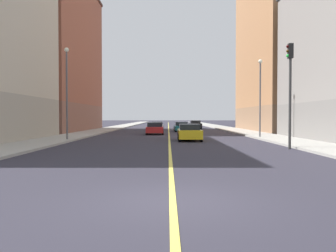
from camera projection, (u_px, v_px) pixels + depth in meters
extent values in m
plane|color=#2B2934|center=(172.00, 201.00, 8.40)|extent=(400.00, 400.00, 0.00)
cube|color=#9E9B93|center=(227.00, 129.00, 57.41)|extent=(3.64, 168.00, 0.15)
cube|color=#9E9B93|center=(108.00, 129.00, 57.36)|extent=(3.64, 168.00, 0.15)
cube|color=#E5D14C|center=(168.00, 129.00, 57.39)|extent=(0.16, 154.00, 0.01)
cube|color=#8F6B4F|center=(289.00, 119.00, 50.09)|extent=(11.29, 21.40, 3.37)
cube|color=#A8754C|center=(290.00, 36.00, 49.80)|extent=(11.29, 21.40, 19.84)
cube|color=brown|center=(45.00, 118.00, 49.47)|extent=(11.29, 23.15, 3.70)
cube|color=#93513D|center=(44.00, 43.00, 49.21)|extent=(11.29, 23.15, 16.97)
cylinder|color=#2D2D2D|center=(289.00, 104.00, 21.82)|extent=(0.16, 0.16, 5.54)
cube|color=black|center=(289.00, 51.00, 21.73)|extent=(0.28, 0.32, 0.90)
sphere|color=#320404|center=(287.00, 47.00, 21.73)|extent=(0.20, 0.20, 0.20)
sphere|color=#352204|center=(287.00, 51.00, 21.73)|extent=(0.20, 0.20, 0.20)
sphere|color=green|center=(287.00, 56.00, 21.74)|extent=(0.20, 0.20, 0.20)
cylinder|color=#4C4C51|center=(259.00, 100.00, 32.77)|extent=(0.14, 0.14, 6.77)
sphere|color=#EAEACC|center=(259.00, 61.00, 32.68)|extent=(0.36, 0.36, 0.36)
cylinder|color=#4C4C51|center=(66.00, 96.00, 29.02)|extent=(0.14, 0.14, 7.13)
sphere|color=#EAEACC|center=(65.00, 50.00, 28.93)|extent=(0.36, 0.36, 0.36)
cube|color=black|center=(194.00, 125.00, 60.56)|extent=(1.97, 4.64, 0.69)
cube|color=black|center=(194.00, 122.00, 60.76)|extent=(1.67, 2.42, 0.48)
cylinder|color=black|center=(189.00, 126.00, 61.95)|extent=(0.24, 0.65, 0.64)
cylinder|color=black|center=(198.00, 126.00, 62.01)|extent=(0.24, 0.65, 0.64)
cylinder|color=black|center=(190.00, 127.00, 59.12)|extent=(0.24, 0.65, 0.64)
cylinder|color=black|center=(200.00, 127.00, 59.18)|extent=(0.24, 0.65, 0.64)
cube|color=gold|center=(189.00, 134.00, 29.66)|extent=(1.88, 4.17, 0.70)
cube|color=black|center=(189.00, 127.00, 29.67)|extent=(1.65, 1.89, 0.47)
cylinder|color=black|center=(178.00, 136.00, 30.95)|extent=(0.22, 0.64, 0.64)
cylinder|color=black|center=(198.00, 136.00, 30.95)|extent=(0.22, 0.64, 0.64)
cylinder|color=black|center=(179.00, 138.00, 28.37)|extent=(0.22, 0.64, 0.64)
cylinder|color=black|center=(200.00, 138.00, 28.37)|extent=(0.22, 0.64, 0.64)
cube|color=red|center=(154.00, 130.00, 40.60)|extent=(1.95, 4.36, 0.64)
cube|color=black|center=(154.00, 125.00, 40.75)|extent=(1.70, 2.14, 0.50)
cylinder|color=black|center=(147.00, 131.00, 41.94)|extent=(0.23, 0.64, 0.64)
cylinder|color=black|center=(162.00, 131.00, 41.97)|extent=(0.23, 0.64, 0.64)
cylinder|color=black|center=(146.00, 132.00, 39.25)|extent=(0.23, 0.64, 0.64)
cylinder|color=black|center=(162.00, 132.00, 39.28)|extent=(0.23, 0.64, 0.64)
cube|color=#196670|center=(180.00, 128.00, 48.32)|extent=(1.97, 4.64, 0.57)
cube|color=black|center=(180.00, 124.00, 48.35)|extent=(1.67, 2.20, 0.50)
cylinder|color=black|center=(174.00, 129.00, 49.71)|extent=(0.24, 0.65, 0.64)
cylinder|color=black|center=(185.00, 129.00, 49.78)|extent=(0.24, 0.65, 0.64)
cylinder|color=black|center=(175.00, 130.00, 46.88)|extent=(0.24, 0.65, 0.64)
cylinder|color=black|center=(187.00, 130.00, 46.94)|extent=(0.24, 0.65, 0.64)
cube|color=white|center=(156.00, 127.00, 53.19)|extent=(1.94, 4.26, 0.64)
cube|color=black|center=(156.00, 123.00, 53.13)|extent=(1.64, 2.17, 0.42)
cylinder|color=black|center=(151.00, 128.00, 54.45)|extent=(0.25, 0.65, 0.64)
cylinder|color=black|center=(161.00, 128.00, 54.53)|extent=(0.25, 0.65, 0.64)
cylinder|color=black|center=(151.00, 128.00, 51.86)|extent=(0.25, 0.65, 0.64)
cylinder|color=black|center=(162.00, 128.00, 51.94)|extent=(0.25, 0.65, 0.64)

